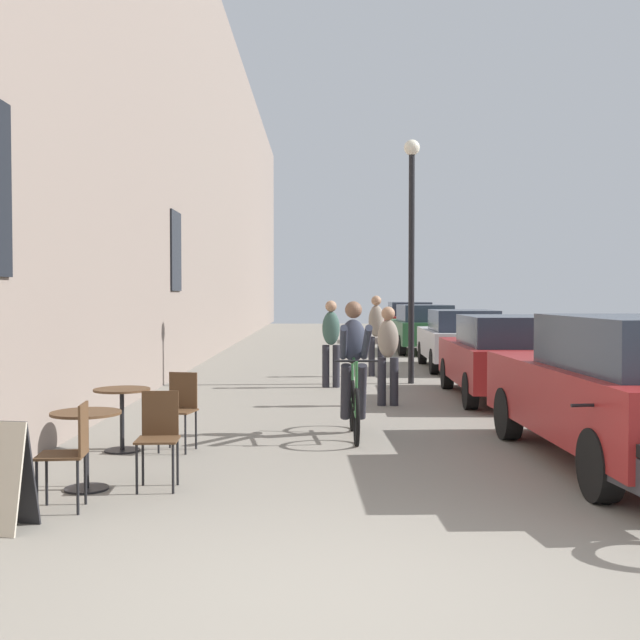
# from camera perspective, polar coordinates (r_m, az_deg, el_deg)

# --- Properties ---
(ground_plane) EXTENTS (88.00, 88.00, 0.00)m
(ground_plane) POSITION_cam_1_polar(r_m,az_deg,el_deg) (4.88, 0.98, -19.70)
(ground_plane) COLOR gray
(building_facade_left) EXTENTS (0.54, 68.00, 11.07)m
(building_facade_left) POSITION_cam_1_polar(r_m,az_deg,el_deg) (19.20, -10.57, 13.05)
(building_facade_left) COLOR gray
(building_facade_left) RESTS_ON ground_plane
(cafe_table_near) EXTENTS (0.64, 0.64, 0.72)m
(cafe_table_near) POSITION_cam_1_polar(r_m,az_deg,el_deg) (7.57, -16.90, -7.91)
(cafe_table_near) COLOR black
(cafe_table_near) RESTS_ON ground_plane
(cafe_chair_near_toward_street) EXTENTS (0.40, 0.40, 0.89)m
(cafe_chair_near_toward_street) POSITION_cam_1_polar(r_m,az_deg,el_deg) (7.48, -11.90, -8.01)
(cafe_chair_near_toward_street) COLOR black
(cafe_chair_near_toward_street) RESTS_ON ground_plane
(cafe_chair_near_toward_wall) EXTENTS (0.42, 0.42, 0.89)m
(cafe_chair_near_toward_wall) POSITION_cam_1_polar(r_m,az_deg,el_deg) (6.91, -17.92, -8.88)
(cafe_chair_near_toward_wall) COLOR black
(cafe_chair_near_toward_wall) RESTS_ON ground_plane
(cafe_table_mid) EXTENTS (0.64, 0.64, 0.72)m
(cafe_table_mid) POSITION_cam_1_polar(r_m,az_deg,el_deg) (9.28, -14.46, -6.08)
(cafe_table_mid) COLOR black
(cafe_table_mid) RESTS_ON ground_plane
(cafe_chair_mid_toward_street) EXTENTS (0.45, 0.45, 0.89)m
(cafe_chair_mid_toward_street) POSITION_cam_1_polar(r_m,az_deg,el_deg) (9.22, -10.40, -6.13)
(cafe_chair_mid_toward_street) COLOR black
(cafe_chair_mid_toward_street) RESTS_ON ground_plane
(cyclist_on_bicycle) EXTENTS (0.52, 1.76, 1.74)m
(cyclist_on_bicycle) POSITION_cam_1_polar(r_m,az_deg,el_deg) (9.98, 2.24, -3.80)
(cyclist_on_bicycle) COLOR black
(cyclist_on_bicycle) RESTS_ON ground_plane
(pedestrian_near) EXTENTS (0.35, 0.25, 1.60)m
(pedestrian_near) POSITION_cam_1_polar(r_m,az_deg,el_deg) (12.68, 4.73, -2.19)
(pedestrian_near) COLOR #26262D
(pedestrian_near) RESTS_ON ground_plane
(pedestrian_mid) EXTENTS (0.35, 0.25, 1.68)m
(pedestrian_mid) POSITION_cam_1_polar(r_m,az_deg,el_deg) (15.11, 0.57, -1.36)
(pedestrian_mid) COLOR #26262D
(pedestrian_mid) RESTS_ON ground_plane
(pedestrian_far) EXTENTS (0.35, 0.26, 1.77)m
(pedestrian_far) POSITION_cam_1_polar(r_m,az_deg,el_deg) (17.20, 3.87, -0.79)
(pedestrian_far) COLOR #26262D
(pedestrian_far) RESTS_ON ground_plane
(street_lamp) EXTENTS (0.32, 0.32, 4.90)m
(street_lamp) POSITION_cam_1_polar(r_m,az_deg,el_deg) (15.93, 6.44, 6.58)
(street_lamp) COLOR black
(street_lamp) RESTS_ON ground_plane
(parked_car_nearest) EXTENTS (1.99, 4.50, 1.58)m
(parked_car_nearest) POSITION_cam_1_polar(r_m,az_deg,el_deg) (8.74, 21.43, -4.67)
(parked_car_nearest) COLOR maroon
(parked_car_nearest) RESTS_ON ground_plane
(parked_car_second) EXTENTS (1.80, 4.10, 1.44)m
(parked_car_second) POSITION_cam_1_polar(r_m,az_deg,el_deg) (13.78, 12.98, -2.55)
(parked_car_second) COLOR maroon
(parked_car_second) RESTS_ON ground_plane
(parked_car_third) EXTENTS (1.80, 4.08, 1.43)m
(parked_car_third) POSITION_cam_1_polar(r_m,az_deg,el_deg) (19.08, 9.94, -1.33)
(parked_car_third) COLOR #B7B7BC
(parked_car_third) RESTS_ON ground_plane
(parked_car_fourth) EXTENTS (1.83, 4.20, 1.48)m
(parked_car_fourth) POSITION_cam_1_polar(r_m,az_deg,el_deg) (24.52, 7.22, -0.55)
(parked_car_fourth) COLOR #23512D
(parked_car_fourth) RESTS_ON ground_plane
(parked_car_fifth) EXTENTS (1.86, 4.28, 1.51)m
(parked_car_fifth) POSITION_cam_1_polar(r_m,az_deg,el_deg) (30.51, 6.21, -0.06)
(parked_car_fifth) COLOR maroon
(parked_car_fifth) RESTS_ON ground_plane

